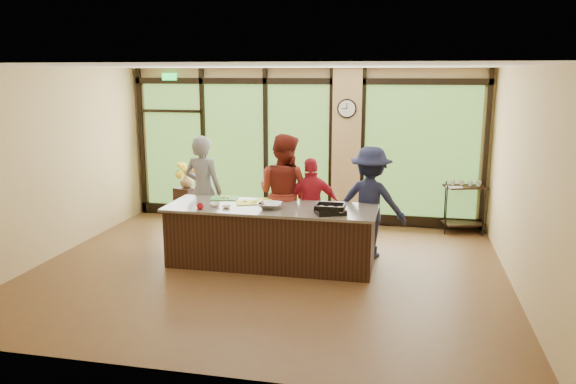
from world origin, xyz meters
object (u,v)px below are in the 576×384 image
at_px(cook_right, 370,202).
at_px(bar_cart, 464,202).
at_px(roasting_pan, 330,211).
at_px(flower_stand, 188,207).
at_px(island_base, 271,237).
at_px(cook_left, 203,191).

relative_size(cook_right, bar_cart, 1.82).
height_order(roasting_pan, flower_stand, roasting_pan).
distance_m(cook_right, roasting_pan, 1.11).
height_order(roasting_pan, bar_cart, roasting_pan).
relative_size(cook_right, flower_stand, 2.34).
distance_m(cook_right, flower_stand, 3.77).
height_order(island_base, cook_right, cook_right).
relative_size(cook_left, cook_right, 1.06).
xyz_separation_m(cook_left, cook_right, (2.83, -0.08, -0.05)).
bearing_deg(flower_stand, cook_left, -34.67).
bearing_deg(cook_left, flower_stand, -44.68).
relative_size(island_base, roasting_pan, 7.50).
xyz_separation_m(cook_right, flower_stand, (-3.56, 1.12, -0.51)).
height_order(island_base, cook_left, cook_left).
bearing_deg(flower_stand, roasting_pan, -14.22).
distance_m(cook_left, roasting_pan, 2.55).
bearing_deg(bar_cart, cook_left, -176.83).
bearing_deg(flower_stand, bar_cart, 27.09).
bearing_deg(roasting_pan, cook_right, 39.17).
bearing_deg(roasting_pan, cook_left, 132.11).
height_order(island_base, flower_stand, island_base).
bearing_deg(roasting_pan, island_base, 141.02).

